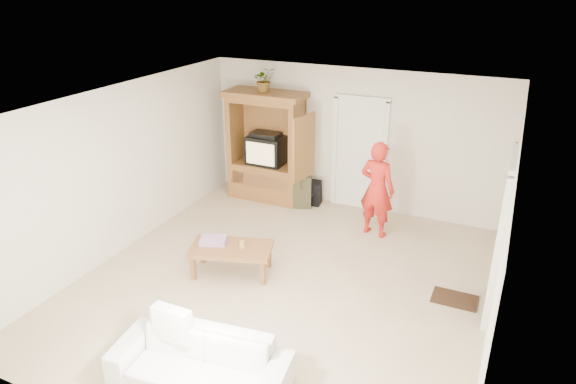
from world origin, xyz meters
The scene contains 19 objects.
floor centered at (0.00, 0.00, 0.00)m, with size 6.00×6.00×0.00m, color tan.
ceiling centered at (0.00, 0.00, 2.60)m, with size 6.00×6.00×0.00m, color white.
wall_back centered at (0.00, 3.00, 1.30)m, with size 5.50×5.50×0.00m, color silver.
wall_front centered at (0.00, -3.00, 1.30)m, with size 5.50×5.50×0.00m, color silver.
wall_left centered at (-2.75, 0.00, 1.30)m, with size 6.00×6.00×0.00m, color silver.
wall_right centered at (2.75, 0.00, 1.30)m, with size 6.00×6.00×0.00m, color silver.
armoire centered at (-1.58, 2.66, 0.91)m, with size 1.82×1.14×2.10m.
door_back centered at (0.15, 2.97, 1.02)m, with size 0.85×0.05×2.04m, color white.
doorway_right centered at (2.73, 0.60, 1.02)m, with size 0.05×0.90×2.04m, color black.
framed_picture centered at (2.73, 1.90, 1.60)m, with size 0.03×0.60×0.48m, color black.
doormat centered at (2.30, 0.60, 0.01)m, with size 0.60×0.40×0.02m, color #382316.
plant centered at (-1.60, 2.63, 2.32)m, with size 0.40×0.35×0.44m, color #4C7238.
man centered at (0.77, 2.02, 0.82)m, with size 0.60×0.39×1.64m, color red.
sofa centered at (0.03, -2.14, 0.28)m, with size 1.92×0.75×0.56m, color silver.
coffee_table centered at (-0.80, -0.07, 0.38)m, with size 1.31×0.96×0.44m.
towel centered at (-1.10, -0.07, 0.48)m, with size 0.38×0.28×0.08m, color #FF5469.
candle centered at (-0.64, -0.01, 0.49)m, with size 0.08×0.08×0.10m, color tan.
backpack_black centered at (-0.67, 2.68, 0.24)m, with size 0.38×0.23×0.47m, color black, non-canonical shape.
backpack_olive centered at (-0.78, 2.53, 0.32)m, with size 0.33×0.25×0.63m, color #47442B, non-canonical shape.
Camera 1 is at (2.67, -5.66, 4.09)m, focal length 32.00 mm.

